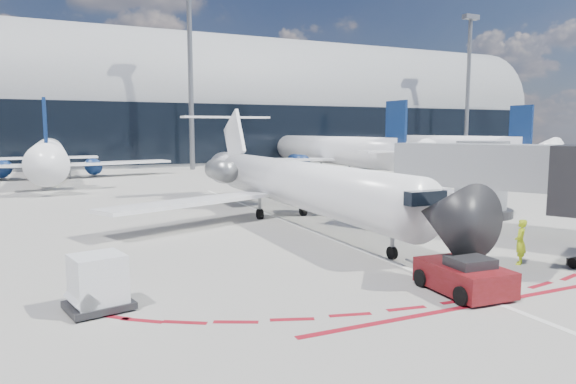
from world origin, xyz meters
name	(u,v)px	position (x,y,z in m)	size (l,w,h in m)	color
ground	(323,235)	(0.00, 0.00, 0.00)	(260.00, 260.00, 0.00)	gray
apron_centerline	(306,229)	(0.00, 2.00, 0.01)	(0.25, 40.00, 0.01)	silver
apron_stop_bar	(493,302)	(0.00, -11.50, 0.01)	(14.00, 0.25, 0.01)	maroon
terminal_building	(136,112)	(0.00, 64.97, 8.52)	(150.00, 24.15, 24.00)	#939698
jet_bridge	(509,176)	(9.79, -3.01, 3.01)	(10.03, 15.20, 4.90)	#95989D
light_mast_centre	(191,79)	(5.00, 48.00, 12.50)	(0.70, 0.70, 25.00)	slate
light_mast_east	(468,91)	(55.00, 48.00, 12.50)	(0.70, 0.70, 25.00)	slate
regional_jet	(291,182)	(0.31, 4.72, 2.38)	(23.04, 28.41, 7.11)	white
pushback_tug	(464,276)	(-0.18, -10.35, 0.57)	(2.26, 4.97, 1.28)	#570D0C
ramp_worker	(520,242)	(4.60, -8.44, 0.93)	(0.68, 0.45, 1.86)	#D2F319
uld_container	(98,283)	(-11.57, -7.08, 0.86)	(2.15, 1.95, 1.73)	black
safety_cone_right	(480,280)	(0.85, -10.08, 0.22)	(0.32, 0.32, 0.44)	#F25B05
bg_airliner_1	(47,133)	(-13.24, 41.63, 5.20)	(32.17, 34.06, 10.41)	white
bg_airliner_2	(332,130)	(21.99, 38.28, 5.45)	(33.72, 35.70, 10.91)	white
bg_airliner_3	(445,130)	(43.20, 40.15, 5.46)	(33.76, 35.75, 10.92)	white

